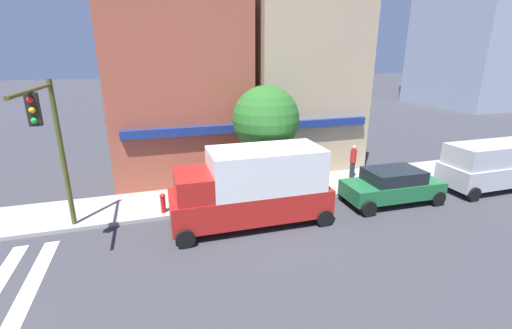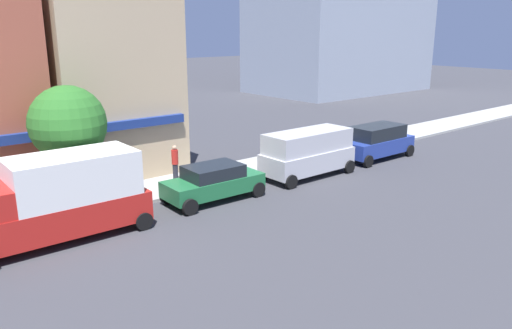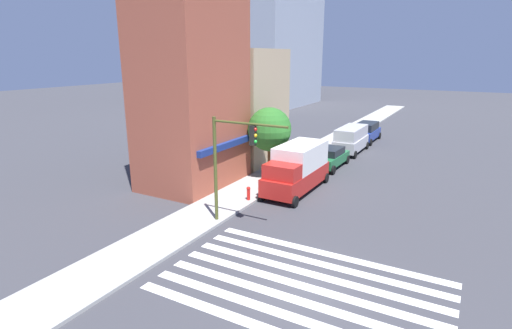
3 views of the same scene
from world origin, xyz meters
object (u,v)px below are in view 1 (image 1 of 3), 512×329
pedestrian_red_jacket (353,161)px  van_silver (492,164)px  fire_hydrant (163,202)px  pedestrian_grey_coat (313,163)px  box_truck_red (253,186)px  sedan_green (392,185)px  street_tree (266,120)px  traffic_signal (51,136)px

pedestrian_red_jacket → van_silver: bearing=-165.5°
fire_hydrant → van_silver: bearing=-6.2°
pedestrian_grey_coat → box_truck_red: bearing=-26.5°
sedan_green → box_truck_red: bearing=-178.4°
fire_hydrant → pedestrian_grey_coat: bearing=12.8°
van_silver → street_tree: street_tree is taller
box_truck_red → pedestrian_red_jacket: 7.22m
traffic_signal → sedan_green: 13.67m
sedan_green → fire_hydrant: (-9.93, 1.70, -0.23)m
pedestrian_red_jacket → box_truck_red: bearing=68.1°
pedestrian_grey_coat → street_tree: size_ratio=0.35×
traffic_signal → sedan_green: size_ratio=1.27×
box_truck_red → van_silver: 12.37m
pedestrian_grey_coat → fire_hydrant: bearing=-52.3°
traffic_signal → pedestrian_grey_coat: size_ratio=3.20×
pedestrian_red_jacket → pedestrian_grey_coat: 2.19m
box_truck_red → van_silver: (12.37, -0.00, -0.30)m
pedestrian_red_jacket → street_tree: size_ratio=0.35×
sedan_green → pedestrian_red_jacket: pedestrian_red_jacket is taller
van_silver → fire_hydrant: 15.85m
fire_hydrant → street_tree: size_ratio=0.17×
pedestrian_grey_coat → pedestrian_red_jacket: bearing=106.2°
sedan_green → pedestrian_grey_coat: bearing=124.5°
box_truck_red → fire_hydrant: 3.91m
traffic_signal → pedestrian_red_jacket: size_ratio=3.20×
van_silver → pedestrian_grey_coat: bearing=157.0°
van_silver → fire_hydrant: bearing=174.0°
sedan_green → street_tree: bearing=152.7°
traffic_signal → van_silver: 19.32m
box_truck_red → pedestrian_grey_coat: 5.56m
sedan_green → pedestrian_grey_coat: 4.11m
van_silver → fire_hydrant: van_silver is taller
sedan_green → pedestrian_red_jacket: 3.13m
street_tree → sedan_green: bearing=-28.9°
box_truck_red → van_silver: size_ratio=1.24×
van_silver → fire_hydrant: size_ratio=5.95×
van_silver → pedestrian_red_jacket: van_silver is taller
traffic_signal → pedestrian_grey_coat: bearing=13.8°
pedestrian_red_jacket → sedan_green: bearing=133.6°
fire_hydrant → box_truck_red: bearing=-26.7°
sedan_green → street_tree: size_ratio=0.89×
box_truck_red → fire_hydrant: box_truck_red is taller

